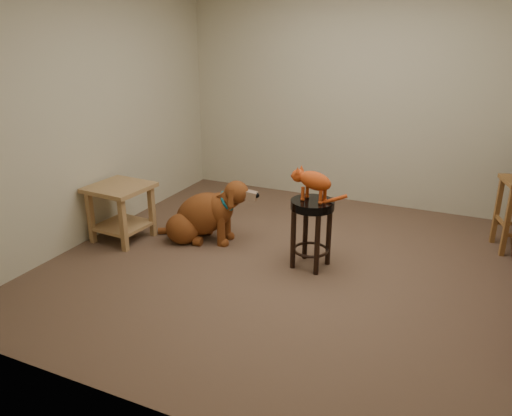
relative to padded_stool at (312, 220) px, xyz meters
The scene contains 6 objects.
floor 0.45m from the padded_stool, 77.90° to the right, with size 4.50×4.00×0.01m, color brown.
room_shell 1.23m from the padded_stool, 77.90° to the right, with size 4.54×4.04×2.62m.
padded_stool is the anchor object (origin of this frame).
side_table 1.93m from the padded_stool, behind, with size 0.58×0.58×0.57m.
golden_retriever 1.19m from the padded_stool, behind, with size 1.09×0.58×0.69m.
tabby_kitten 0.35m from the padded_stool, 166.12° to the left, with size 0.51×0.19×0.32m.
Camera 1 is at (1.22, -3.81, 2.06)m, focal length 35.00 mm.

